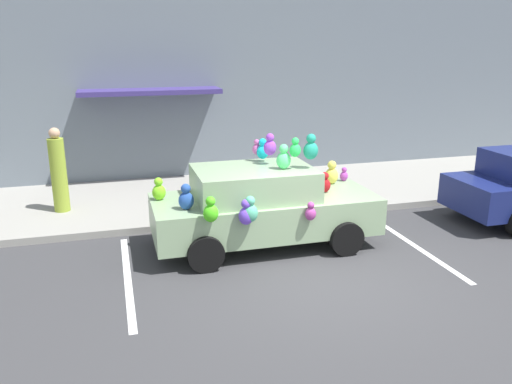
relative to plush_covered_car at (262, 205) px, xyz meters
name	(u,v)px	position (x,y,z in m)	size (l,w,h in m)	color
ground_plane	(328,280)	(0.61, -1.77, -0.81)	(60.00, 60.00, 0.00)	#38383A
sidewalk	(249,193)	(0.61, 3.23, -0.74)	(24.00, 4.00, 0.15)	gray
storefront_building	(228,64)	(0.58, 5.38, 2.38)	(24.00, 1.25, 6.40)	slate
parking_stripe_front	(413,244)	(2.83, -0.77, -0.81)	(0.12, 3.60, 0.01)	silver
parking_stripe_rear	(128,278)	(-2.57, -0.77, -0.81)	(0.12, 3.60, 0.01)	silver
plush_covered_car	(262,205)	(0.00, 0.00, 0.00)	(4.22, 2.04, 2.19)	#90AE82
teddy_bear_on_sidewalk	(225,195)	(-0.25, 2.13, -0.38)	(0.32, 0.27, 0.61)	#9E723D
pedestrian_near_shopfront	(59,173)	(-3.83, 2.83, 0.21)	(0.34, 0.34, 1.87)	#8EA732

